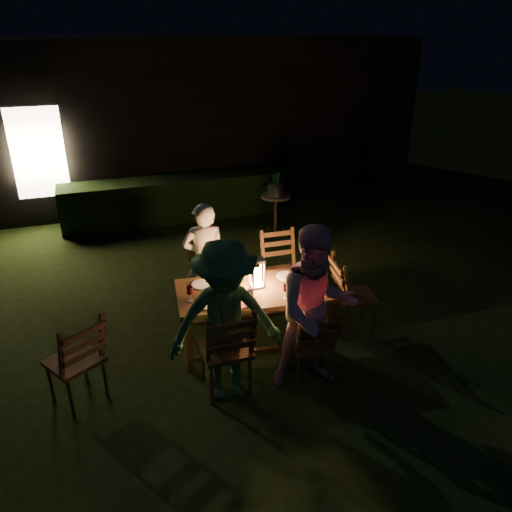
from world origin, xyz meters
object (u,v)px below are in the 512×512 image
object	(u,v)px
bottle_bucket_b	(278,186)
person_opp_right	(316,310)
dining_table	(254,295)
side_table	(276,200)
chair_far_left	(207,293)
chair_far_right	(282,284)
ice_bucket	(276,189)
chair_spare	(78,375)
person_house_side	(205,260)
chair_near_left	(226,364)
person_opp_left	(226,322)
bottle_table	(231,280)
lantern	(257,274)
chair_near_right	(311,356)
bottle_bucket_a	(274,187)
chair_end	(353,308)

from	to	relation	value
bottle_bucket_b	person_opp_right	bearing A→B (deg)	-106.43
dining_table	side_table	bearing A→B (deg)	71.36
dining_table	chair_far_left	size ratio (longest dim) A/B	1.86
chair_far_right	ice_bucket	distance (m)	2.64
dining_table	chair_spare	size ratio (longest dim) A/B	1.74
chair_spare	person_house_side	distance (m)	2.08
chair_near_left	person_house_side	xyz separation A→B (m)	(0.19, 1.58, 0.42)
person_house_side	person_opp_left	xyz separation A→B (m)	(-0.19, -1.63, 0.10)
chair_near_left	chair_spare	bearing A→B (deg)	167.21
chair_far_left	bottle_bucket_b	bearing A→B (deg)	-114.35
chair_spare	bottle_bucket_b	distance (m)	5.03
person_house_side	bottle_table	distance (m)	0.85
chair_far_left	ice_bucket	world-z (taller)	chair_far_left
chair_near_left	lantern	size ratio (longest dim) A/B	3.07
chair_near_right	person_opp_left	bearing A→B (deg)	-173.58
person_opp_right	bottle_bucket_b	xyz separation A→B (m)	(1.20, 4.06, -0.01)
bottle_table	bottle_bucket_a	world-z (taller)	bottle_bucket_a
chair_near_right	ice_bucket	size ratio (longest dim) A/B	3.04
bottle_bucket_b	chair_far_left	bearing A→B (deg)	-128.69
person_opp_left	bottle_bucket_b	size ratio (longest dim) A/B	5.28
chair_near_right	chair_spare	distance (m)	2.34
lantern	ice_bucket	bearing A→B (deg)	65.11
chair_end	bottle_table	distance (m)	1.58
dining_table	chair_far_right	bearing A→B (deg)	54.61
dining_table	chair_near_right	size ratio (longest dim) A/B	1.98
chair_near_right	person_opp_right	bearing A→B (deg)	-85.67
bottle_bucket_b	bottle_bucket_a	bearing A→B (deg)	-141.34
bottle_bucket_a	chair_far_right	bearing A→B (deg)	-108.61
person_opp_left	chair_end	bearing A→B (deg)	26.06
chair_far_right	side_table	bearing A→B (deg)	-107.48
person_opp_right	bottle_bucket_a	xyz separation A→B (m)	(1.10, 3.98, -0.01)
person_opp_left	ice_bucket	world-z (taller)	person_opp_left
chair_near_left	chair_far_right	size ratio (longest dim) A/B	1.03
chair_far_right	person_opp_left	distance (m)	1.95
dining_table	person_opp_left	bearing A→B (deg)	-118.76
dining_table	chair_end	world-z (taller)	chair_end
person_house_side	side_table	size ratio (longest dim) A/B	2.14
bottle_bucket_a	lantern	bearing A→B (deg)	-114.40
person_house_side	bottle_table	size ratio (longest dim) A/B	5.33
chair_near_left	bottle_bucket_b	world-z (taller)	chair_near_left
person_opp_right	bottle_bucket_a	world-z (taller)	person_opp_right
lantern	chair_near_left	bearing A→B (deg)	-127.95
chair_far_left	chair_far_right	world-z (taller)	chair_far_right
chair_near_right	dining_table	bearing A→B (deg)	123.44
dining_table	bottle_table	xyz separation A→B (m)	(-0.25, 0.03, 0.21)
bottle_table	bottle_bucket_b	distance (m)	3.63
lantern	ice_bucket	world-z (taller)	lantern
chair_near_right	bottle_bucket_b	bearing A→B (deg)	83.38
chair_far_left	chair_spare	size ratio (longest dim) A/B	0.94
chair_spare	ice_bucket	bearing A→B (deg)	14.92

